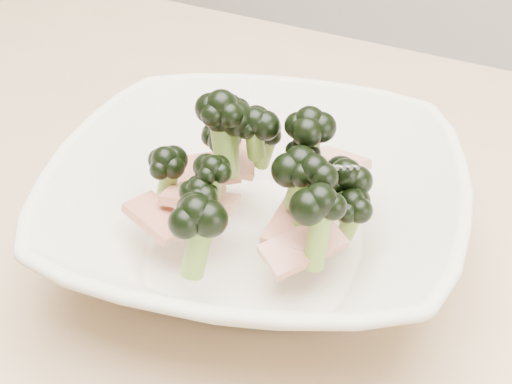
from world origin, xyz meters
TOP-DOWN VIEW (x-y plane):
  - dining_table at (0.00, 0.00)m, footprint 1.20×0.80m
  - broccoli_dish at (-0.04, -0.00)m, footprint 0.37×0.37m

SIDE VIEW (x-z plane):
  - dining_table at x=0.00m, z-range 0.28..1.03m
  - broccoli_dish at x=-0.04m, z-range 0.73..0.86m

